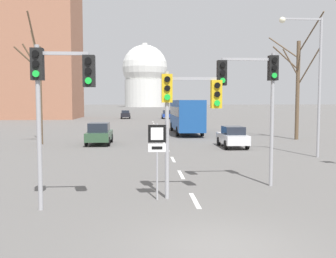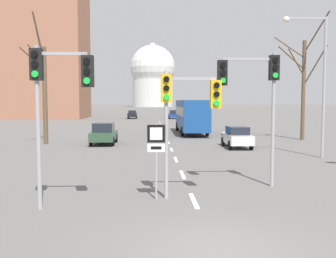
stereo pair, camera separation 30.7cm
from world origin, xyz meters
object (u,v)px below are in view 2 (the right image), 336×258
(traffic_signal_near_right, at_px, (256,85))
(street_lamp_right, at_px, (316,71))
(sedan_mid_centre, at_px, (132,114))
(route_sign_post, at_px, (156,148))
(sedan_far_left, at_px, (173,114))
(city_bus, at_px, (191,114))
(sedan_near_right, at_px, (237,137))
(sedan_near_left, at_px, (104,133))
(traffic_signal_near_left, at_px, (55,86))
(traffic_signal_centre_tall, at_px, (184,103))

(traffic_signal_near_right, height_order, street_lamp_right, street_lamp_right)
(traffic_signal_near_right, xyz_separation_m, sedan_mid_centre, (-7.64, 59.24, -3.13))
(route_sign_post, xyz_separation_m, sedan_far_left, (4.29, 60.34, -0.96))
(city_bus, bearing_deg, sedan_mid_centre, 102.69)
(city_bus, bearing_deg, sedan_near_right, -80.68)
(route_sign_post, bearing_deg, sedan_near_left, 102.86)
(traffic_signal_near_right, bearing_deg, sedan_near_left, 117.24)
(sedan_near_left, height_order, sedan_mid_centre, sedan_near_left)
(sedan_near_right, bearing_deg, route_sign_post, -113.19)
(sedan_mid_centre, bearing_deg, traffic_signal_near_left, -89.42)
(route_sign_post, xyz_separation_m, street_lamp_right, (9.55, 9.10, 3.34))
(traffic_signal_near_right, xyz_separation_m, street_lamp_right, (5.65, 7.30, 1.15))
(street_lamp_right, height_order, sedan_near_left, street_lamp_right)
(route_sign_post, height_order, city_bus, city_bus)
(traffic_signal_near_left, xyz_separation_m, city_bus, (7.18, 27.30, -1.77))
(street_lamp_right, xyz_separation_m, sedan_far_left, (-5.26, 51.24, -4.29))
(traffic_signal_near_left, bearing_deg, sedan_far_left, 83.12)
(sedan_mid_centre, bearing_deg, traffic_signal_centre_tall, -85.58)
(sedan_near_left, xyz_separation_m, city_bus, (7.92, 9.48, 1.19))
(route_sign_post, height_order, sedan_far_left, route_sign_post)
(city_bus, bearing_deg, traffic_signal_near_right, -90.40)
(sedan_mid_centre, relative_size, sedan_far_left, 0.95)
(traffic_signal_centre_tall, height_order, sedan_near_left, traffic_signal_centre_tall)
(sedan_far_left, bearing_deg, sedan_mid_centre, 174.99)
(sedan_near_left, bearing_deg, traffic_signal_near_left, -87.62)
(traffic_signal_centre_tall, xyz_separation_m, traffic_signal_near_right, (2.94, 1.65, 0.67))
(traffic_signal_near_left, xyz_separation_m, street_lamp_right, (12.66, 10.05, 1.30))
(sedan_near_right, bearing_deg, sedan_near_left, 164.82)
(sedan_near_left, distance_m, sedan_far_left, 44.23)
(traffic_signal_near_left, bearing_deg, sedan_near_right, 58.73)
(traffic_signal_centre_tall, bearing_deg, traffic_signal_near_right, 29.29)
(route_sign_post, height_order, sedan_near_right, route_sign_post)
(traffic_signal_centre_tall, bearing_deg, street_lamp_right, 46.18)
(sedan_near_left, bearing_deg, traffic_signal_centre_tall, -73.94)
(sedan_mid_centre, bearing_deg, sedan_far_left, -5.01)
(traffic_signal_near_left, relative_size, street_lamp_right, 0.61)
(sedan_far_left, bearing_deg, traffic_signal_near_right, -90.38)
(sedan_near_left, height_order, sedan_near_right, sedan_near_left)
(traffic_signal_centre_tall, distance_m, sedan_far_left, 60.33)
(traffic_signal_near_right, xyz_separation_m, city_bus, (0.17, 24.54, -1.93))
(sedan_near_right, bearing_deg, traffic_signal_near_right, -99.95)
(traffic_signal_near_left, bearing_deg, traffic_signal_near_right, 21.45)
(sedan_far_left, bearing_deg, sedan_near_right, -87.79)
(traffic_signal_near_left, xyz_separation_m, sedan_near_left, (-0.74, 17.81, -2.97))
(traffic_signal_centre_tall, height_order, traffic_signal_near_right, traffic_signal_near_right)
(city_bus, bearing_deg, sedan_far_left, 89.64)
(sedan_near_left, xyz_separation_m, sedan_near_right, (9.92, -2.69, -0.06))
(sedan_far_left, xyz_separation_m, city_bus, (-0.22, -33.99, 1.22))
(sedan_near_right, bearing_deg, street_lamp_right, -55.57)
(traffic_signal_near_left, relative_size, sedan_near_right, 1.30)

